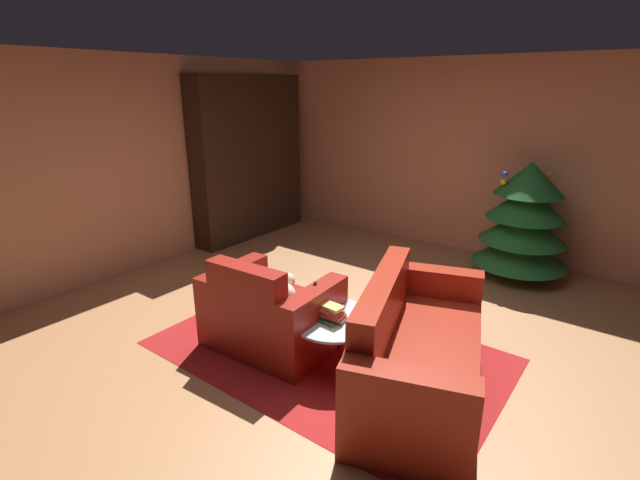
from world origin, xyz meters
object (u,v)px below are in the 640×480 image
Objects in this scene: bookshelf_unit at (256,159)px; bottle_on_table at (315,299)px; decorated_tree at (524,221)px; couch_red at (416,352)px; armchair_red at (270,314)px; book_stack_on_table at (332,313)px; coffee_table at (334,322)px.

bottle_on_table is at bearing -38.22° from bookshelf_unit.
decorated_tree is at bearing 9.38° from bookshelf_unit.
couch_red is 1.42× the size of decorated_tree.
book_stack_on_table is at bearing 7.58° from armchair_red.
decorated_tree is (0.70, 2.77, 0.32)m from coffee_table.
couch_red is at bearing -29.92° from bookshelf_unit.
armchair_red is 4.27× the size of bottle_on_table.
coffee_table is (2.93, -2.17, -0.76)m from bookshelf_unit.
bottle_on_table reaches higher than coffee_table.
book_stack_on_table is 0.16× the size of decorated_tree.
armchair_red is at bearing -160.78° from bottle_on_table.
armchair_red is 3.19m from decorated_tree.
bookshelf_unit is 3.15× the size of coffee_table.
couch_red is 0.68m from coffee_table.
decorated_tree is (0.69, 2.81, 0.22)m from book_stack_on_table.
book_stack_on_table is (0.01, -0.04, 0.10)m from coffee_table.
book_stack_on_table is at bearing -75.42° from coffee_table.
bookshelf_unit is 8.92× the size of bottle_on_table.
coffee_table is 0.54× the size of decorated_tree.
bookshelf_unit is 3.74m from book_stack_on_table.
decorated_tree is (3.64, 0.60, -0.44)m from bookshelf_unit.
couch_red is (1.26, 0.21, 0.00)m from armchair_red.
armchair_red is at bearing -44.30° from bookshelf_unit.
couch_red is 0.90m from bottle_on_table.
book_stack_on_table is (-0.66, -0.13, 0.17)m from couch_red.
bottle_on_table is at bearing 19.22° from armchair_red.
armchair_red is 0.63m from book_stack_on_table.
couch_red is 2.65× the size of coffee_table.
armchair_red is 1.51× the size of coffee_table.
decorated_tree reaches higher than armchair_red.
couch_red is at bearing 11.18° from book_stack_on_table.
coffee_table is at bearing 104.58° from book_stack_on_table.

